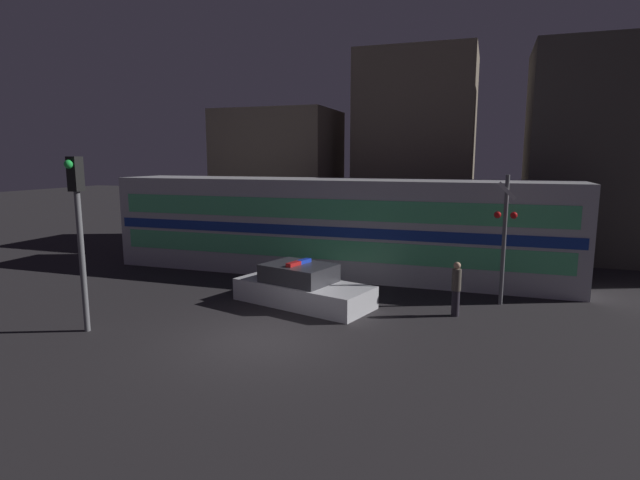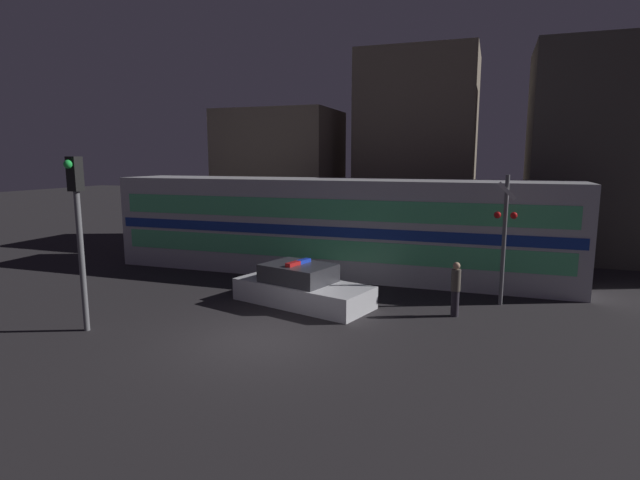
{
  "view_description": "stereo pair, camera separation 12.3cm",
  "coord_description": "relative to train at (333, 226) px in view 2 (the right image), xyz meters",
  "views": [
    {
      "loc": [
        5.36,
        -11.3,
        4.66
      ],
      "look_at": [
        -0.35,
        5.68,
        1.73
      ],
      "focal_mm": 28.0,
      "sensor_mm": 36.0,
      "label": 1
    },
    {
      "loc": [
        5.48,
        -11.26,
        4.66
      ],
      "look_at": [
        -0.35,
        5.68,
        1.73
      ],
      "focal_mm": 28.0,
      "sensor_mm": 36.0,
      "label": 2
    }
  ],
  "objects": [
    {
      "name": "building_center",
      "position": [
        2.07,
        8.63,
        3.18
      ],
      "size": [
        6.08,
        5.07,
        10.2
      ],
      "color": "#726656",
      "rests_on": "ground_plane"
    },
    {
      "name": "police_car",
      "position": [
        0.38,
        -4.59,
        -1.4
      ],
      "size": [
        4.84,
        3.05,
        1.41
      ],
      "rotation": [
        0.0,
        0.0,
        -0.29
      ],
      "color": "silver",
      "rests_on": "ground_plane"
    },
    {
      "name": "building_left",
      "position": [
        -5.28,
        6.77,
        1.71
      ],
      "size": [
        6.26,
        4.82,
        7.27
      ],
      "color": "#726656",
      "rests_on": "ground_plane"
    },
    {
      "name": "pedestrian",
      "position": [
        5.18,
        -4.32,
        -1.08
      ],
      "size": [
        0.28,
        0.28,
        1.65
      ],
      "color": "#2D2833",
      "rests_on": "ground_plane"
    },
    {
      "name": "ground_plane",
      "position": [
        0.56,
        -7.97,
        -1.93
      ],
      "size": [
        120.0,
        120.0,
        0.0
      ],
      "primitive_type": "plane",
      "color": "#262326"
    },
    {
      "name": "crossing_signal_near",
      "position": [
        6.49,
        -2.63,
        0.39
      ],
      "size": [
        0.7,
        0.3,
        4.17
      ],
      "color": "slate",
      "rests_on": "ground_plane"
    },
    {
      "name": "train",
      "position": [
        0.0,
        0.0,
        0.0
      ],
      "size": [
        18.59,
        2.94,
        3.85
      ],
      "color": "silver",
      "rests_on": "ground_plane"
    },
    {
      "name": "traffic_light_corner",
      "position": [
        -4.28,
        -8.92,
        1.19
      ],
      "size": [
        0.3,
        0.46,
        4.72
      ],
      "color": "slate",
      "rests_on": "ground_plane"
    }
  ]
}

